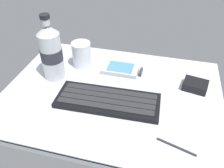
{
  "coord_description": "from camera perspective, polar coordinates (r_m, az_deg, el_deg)",
  "views": [
    {
      "loc": [
        13.17,
        -51.28,
        44.74
      ],
      "look_at": [
        0.0,
        0.0,
        3.0
      ],
      "focal_mm": 37.17,
      "sensor_mm": 36.0,
      "label": 1
    }
  ],
  "objects": [
    {
      "name": "stylus_pen",
      "position": [
        0.57,
        15.55,
        -14.51
      ],
      "size": [
        9.31,
        3.35,
        0.7
      ],
      "primitive_type": "cylinder",
      "rotation": [
        0.0,
        1.57,
        -0.29
      ],
      "color": "#26262B",
      "rests_on": "ground_plane"
    },
    {
      "name": "charger_block",
      "position": [
        0.74,
        19.8,
        -0.3
      ],
      "size": [
        7.95,
        6.85,
        2.4
      ],
      "primitive_type": "cube",
      "rotation": [
        0.0,
        0.0,
        -0.19
      ],
      "color": "black",
      "rests_on": "ground_plane"
    },
    {
      "name": "juice_cup",
      "position": [
        0.8,
        -7.47,
        7.03
      ],
      "size": [
        6.4,
        6.4,
        8.5
      ],
      "color": "silver",
      "rests_on": "ground_plane"
    },
    {
      "name": "handheld_device",
      "position": [
        0.78,
        2.59,
        3.7
      ],
      "size": [
        12.84,
        7.69,
        1.5
      ],
      "color": "#B7BABF",
      "rests_on": "ground_plane"
    },
    {
      "name": "ground_plane",
      "position": [
        0.7,
        -0.05,
        -2.69
      ],
      "size": [
        64.0,
        48.0,
        2.8
      ],
      "color": "silver"
    },
    {
      "name": "keyboard",
      "position": [
        0.65,
        -1.24,
        -4.0
      ],
      "size": [
        29.37,
        12.03,
        1.7
      ],
      "color": "black",
      "rests_on": "ground_plane"
    },
    {
      "name": "water_bottle",
      "position": [
        0.73,
        -14.74,
        7.59
      ],
      "size": [
        6.73,
        6.73,
        20.8
      ],
      "color": "silver",
      "rests_on": "ground_plane"
    }
  ]
}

